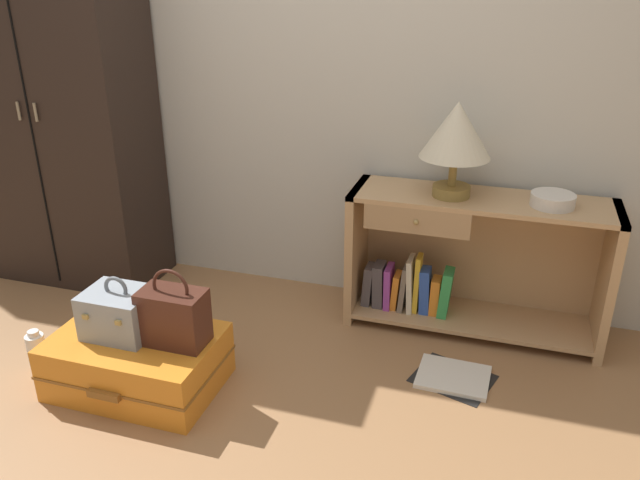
{
  "coord_description": "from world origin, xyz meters",
  "views": [
    {
      "loc": [
        0.92,
        -1.53,
        1.66
      ],
      "look_at": [
        0.18,
        0.85,
        0.55
      ],
      "focal_mm": 35.52,
      "sensor_mm": 36.0,
      "label": 1
    }
  ],
  "objects_px": {
    "table_lamp": "(456,133)",
    "handbag": "(174,316)",
    "wardrobe": "(59,102)",
    "bowl": "(553,200)",
    "bookshelf": "(463,263)",
    "open_book_on_floor": "(453,377)",
    "suitcase_large": "(138,361)",
    "train_case": "(119,312)",
    "bottle": "(37,349)"
  },
  "relations": [
    {
      "from": "train_case",
      "to": "suitcase_large",
      "type": "bearing_deg",
      "value": -11.25
    },
    {
      "from": "wardrobe",
      "to": "suitcase_large",
      "type": "xyz_separation_m",
      "value": [
        0.89,
        -0.85,
        -0.86
      ]
    },
    {
      "from": "wardrobe",
      "to": "table_lamp",
      "type": "relative_size",
      "value": 4.57
    },
    {
      "from": "bookshelf",
      "to": "open_book_on_floor",
      "type": "bearing_deg",
      "value": -86.1
    },
    {
      "from": "table_lamp",
      "to": "handbag",
      "type": "xyz_separation_m",
      "value": [
        -0.97,
        -0.86,
        -0.61
      ]
    },
    {
      "from": "suitcase_large",
      "to": "bottle",
      "type": "xyz_separation_m",
      "value": [
        -0.51,
        -0.0,
        -0.04
      ]
    },
    {
      "from": "table_lamp",
      "to": "train_case",
      "type": "xyz_separation_m",
      "value": [
        -1.21,
        -0.86,
        -0.63
      ]
    },
    {
      "from": "table_lamp",
      "to": "handbag",
      "type": "relative_size",
      "value": 1.31
    },
    {
      "from": "bowl",
      "to": "open_book_on_floor",
      "type": "relative_size",
      "value": 0.5
    },
    {
      "from": "bowl",
      "to": "table_lamp",
      "type": "bearing_deg",
      "value": 179.92
    },
    {
      "from": "wardrobe",
      "to": "bowl",
      "type": "relative_size",
      "value": 10.35
    },
    {
      "from": "train_case",
      "to": "bottle",
      "type": "xyz_separation_m",
      "value": [
        -0.45,
        -0.02,
        -0.26
      ]
    },
    {
      "from": "bowl",
      "to": "handbag",
      "type": "distance_m",
      "value": 1.68
    },
    {
      "from": "wardrobe",
      "to": "train_case",
      "type": "bearing_deg",
      "value": -45.64
    },
    {
      "from": "train_case",
      "to": "handbag",
      "type": "bearing_deg",
      "value": 1.66
    },
    {
      "from": "bookshelf",
      "to": "bowl",
      "type": "height_order",
      "value": "bowl"
    },
    {
      "from": "suitcase_large",
      "to": "handbag",
      "type": "distance_m",
      "value": 0.3
    },
    {
      "from": "wardrobe",
      "to": "open_book_on_floor",
      "type": "bearing_deg",
      "value": -10.91
    },
    {
      "from": "train_case",
      "to": "bottle",
      "type": "relative_size",
      "value": 1.55
    },
    {
      "from": "suitcase_large",
      "to": "table_lamp",
      "type": "bearing_deg",
      "value": 37.29
    },
    {
      "from": "bowl",
      "to": "open_book_on_floor",
      "type": "distance_m",
      "value": 0.88
    },
    {
      "from": "table_lamp",
      "to": "open_book_on_floor",
      "type": "xyz_separation_m",
      "value": [
        0.12,
        -0.44,
        -0.96
      ]
    },
    {
      "from": "handbag",
      "to": "wardrobe",
      "type": "bearing_deg",
      "value": 142.06
    },
    {
      "from": "bowl",
      "to": "suitcase_large",
      "type": "bearing_deg",
      "value": -151.11
    },
    {
      "from": "bookshelf",
      "to": "table_lamp",
      "type": "relative_size",
      "value": 2.78
    },
    {
      "from": "wardrobe",
      "to": "train_case",
      "type": "height_order",
      "value": "wardrobe"
    },
    {
      "from": "handbag",
      "to": "bottle",
      "type": "bearing_deg",
      "value": -177.98
    },
    {
      "from": "bowl",
      "to": "train_case",
      "type": "height_order",
      "value": "bowl"
    },
    {
      "from": "bookshelf",
      "to": "bottle",
      "type": "relative_size",
      "value": 6.82
    },
    {
      "from": "open_book_on_floor",
      "to": "bookshelf",
      "type": "bearing_deg",
      "value": 93.9
    },
    {
      "from": "suitcase_large",
      "to": "handbag",
      "type": "xyz_separation_m",
      "value": [
        0.18,
        0.02,
        0.24
      ]
    },
    {
      "from": "bottle",
      "to": "wardrobe",
      "type": "bearing_deg",
      "value": 113.49
    },
    {
      "from": "train_case",
      "to": "handbag",
      "type": "relative_size",
      "value": 0.82
    },
    {
      "from": "bookshelf",
      "to": "train_case",
      "type": "bearing_deg",
      "value": -145.27
    },
    {
      "from": "suitcase_large",
      "to": "bottle",
      "type": "distance_m",
      "value": 0.51
    },
    {
      "from": "bottle",
      "to": "table_lamp",
      "type": "bearing_deg",
      "value": 27.91
    },
    {
      "from": "bowl",
      "to": "train_case",
      "type": "distance_m",
      "value": 1.9
    },
    {
      "from": "handbag",
      "to": "bottle",
      "type": "xyz_separation_m",
      "value": [
        -0.7,
        -0.02,
        -0.28
      ]
    },
    {
      "from": "bottle",
      "to": "open_book_on_floor",
      "type": "relative_size",
      "value": 0.46
    },
    {
      "from": "handbag",
      "to": "bottle",
      "type": "relative_size",
      "value": 1.88
    },
    {
      "from": "wardrobe",
      "to": "bowl",
      "type": "distance_m",
      "value": 2.49
    },
    {
      "from": "bowl",
      "to": "suitcase_large",
      "type": "relative_size",
      "value": 0.28
    },
    {
      "from": "bottle",
      "to": "train_case",
      "type": "bearing_deg",
      "value": 2.22
    },
    {
      "from": "bookshelf",
      "to": "table_lamp",
      "type": "height_order",
      "value": "table_lamp"
    },
    {
      "from": "bowl",
      "to": "train_case",
      "type": "bearing_deg",
      "value": -152.4
    },
    {
      "from": "suitcase_large",
      "to": "open_book_on_floor",
      "type": "xyz_separation_m",
      "value": [
        1.27,
        0.44,
        -0.11
      ]
    },
    {
      "from": "handbag",
      "to": "open_book_on_floor",
      "type": "relative_size",
      "value": 0.86
    },
    {
      "from": "open_book_on_floor",
      "to": "wardrobe",
      "type": "bearing_deg",
      "value": 169.09
    },
    {
      "from": "wardrobe",
      "to": "suitcase_large",
      "type": "relative_size",
      "value": 2.86
    },
    {
      "from": "train_case",
      "to": "handbag",
      "type": "xyz_separation_m",
      "value": [
        0.25,
        0.01,
        0.02
      ]
    }
  ]
}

